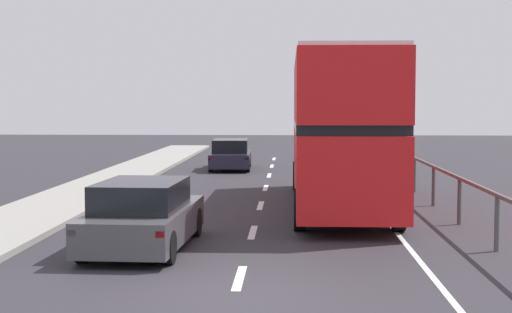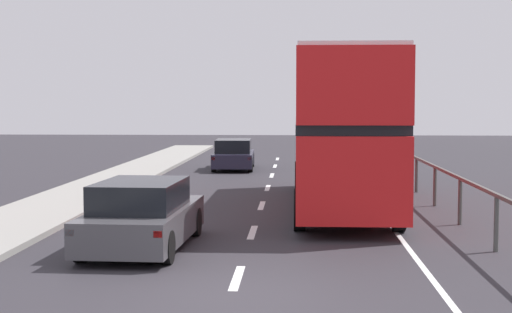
{
  "view_description": "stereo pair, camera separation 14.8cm",
  "coord_description": "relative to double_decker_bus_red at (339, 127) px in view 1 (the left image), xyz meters",
  "views": [
    {
      "loc": [
        0.87,
        -12.07,
        3.03
      ],
      "look_at": [
        0.06,
        6.3,
        1.75
      ],
      "focal_mm": 54.45,
      "sensor_mm": 36.0,
      "label": 1
    },
    {
      "loc": [
        1.02,
        -12.07,
        3.03
      ],
      "look_at": [
        0.06,
        6.3,
        1.75
      ],
      "focal_mm": 54.45,
      "sensor_mm": 36.0,
      "label": 2
    }
  ],
  "objects": [
    {
      "name": "double_decker_bus_red",
      "position": [
        0.0,
        0.0,
        0.0
      ],
      "size": [
        2.6,
        11.48,
        4.35
      ],
      "rotation": [
        0.0,
        0.0,
        -0.0
      ],
      "color": "red",
      "rests_on": "ground"
    },
    {
      "name": "lane_paint_markings",
      "position": [
        -0.11,
        -1.59,
        -2.33
      ],
      "size": [
        3.49,
        46.0,
        0.01
      ],
      "color": "silver",
      "rests_on": "ground"
    },
    {
      "name": "hatchback_car_near",
      "position": [
        -4.43,
        -6.59,
        -1.65
      ],
      "size": [
        2.01,
        4.58,
        1.43
      ],
      "rotation": [
        0.0,
        0.0,
        -0.04
      ],
      "color": "#47464A",
      "rests_on": "ground"
    },
    {
      "name": "ground_plane",
      "position": [
        -2.26,
        -10.31,
        -2.38
      ],
      "size": [
        73.6,
        120.0,
        0.1
      ],
      "primitive_type": "cube",
      "color": "#2C292F"
    },
    {
      "name": "sedan_car_ahead",
      "position": [
        -4.09,
        12.56,
        -1.67
      ],
      "size": [
        1.91,
        4.43,
        1.37
      ],
      "rotation": [
        0.0,
        0.0,
        0.03
      ],
      "color": "#211F30",
      "rests_on": "ground"
    },
    {
      "name": "bridge_side_railing",
      "position": [
        2.81,
        -1.31,
        -1.37
      ],
      "size": [
        0.1,
        42.0,
        1.2
      ],
      "color": "#4A4B47",
      "rests_on": "ground"
    }
  ]
}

